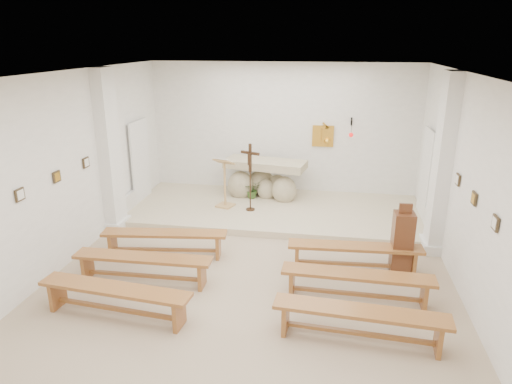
% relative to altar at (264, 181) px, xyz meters
% --- Properties ---
extents(ground, '(7.00, 10.00, 0.00)m').
position_rel_altar_xyz_m(ground, '(0.38, -4.29, -0.56)').
color(ground, tan).
rests_on(ground, ground).
extents(wall_left, '(0.02, 10.00, 3.50)m').
position_rel_altar_xyz_m(wall_left, '(-3.11, -4.29, 1.19)').
color(wall_left, white).
rests_on(wall_left, ground).
extents(wall_right, '(0.02, 10.00, 3.50)m').
position_rel_altar_xyz_m(wall_right, '(3.87, -4.29, 1.19)').
color(wall_right, white).
rests_on(wall_right, ground).
extents(wall_back, '(7.00, 0.02, 3.50)m').
position_rel_altar_xyz_m(wall_back, '(0.38, 0.70, 1.19)').
color(wall_back, white).
rests_on(wall_back, ground).
extents(ceiling, '(7.00, 10.00, 0.02)m').
position_rel_altar_xyz_m(ceiling, '(0.38, -4.29, 2.93)').
color(ceiling, silver).
rests_on(ceiling, wall_back).
extents(sanctuary_platform, '(6.98, 3.00, 0.15)m').
position_rel_altar_xyz_m(sanctuary_platform, '(0.38, -0.79, -0.48)').
color(sanctuary_platform, '#BFB093').
rests_on(sanctuary_platform, ground).
extents(pilaster_left, '(0.26, 0.55, 3.50)m').
position_rel_altar_xyz_m(pilaster_left, '(-2.99, -2.29, 1.19)').
color(pilaster_left, white).
rests_on(pilaster_left, ground).
extents(pilaster_right, '(0.26, 0.55, 3.50)m').
position_rel_altar_xyz_m(pilaster_right, '(3.75, -2.29, 1.19)').
color(pilaster_right, white).
rests_on(pilaster_right, ground).
extents(gold_wall_relief, '(0.55, 0.04, 0.55)m').
position_rel_altar_xyz_m(gold_wall_relief, '(1.43, 0.67, 1.09)').
color(gold_wall_relief, gold).
rests_on(gold_wall_relief, wall_back).
extents(sanctuary_lamp, '(0.11, 0.36, 0.44)m').
position_rel_altar_xyz_m(sanctuary_lamp, '(2.13, 0.42, 1.25)').
color(sanctuary_lamp, black).
rests_on(sanctuary_lamp, wall_back).
extents(station_frame_left_front, '(0.03, 0.20, 0.20)m').
position_rel_altar_xyz_m(station_frame_left_front, '(-3.09, -5.09, 1.16)').
color(station_frame_left_front, '#382A18').
rests_on(station_frame_left_front, wall_left).
extents(station_frame_left_mid, '(0.03, 0.20, 0.20)m').
position_rel_altar_xyz_m(station_frame_left_mid, '(-3.09, -4.09, 1.16)').
color(station_frame_left_mid, '#382A18').
rests_on(station_frame_left_mid, wall_left).
extents(station_frame_left_rear, '(0.03, 0.20, 0.20)m').
position_rel_altar_xyz_m(station_frame_left_rear, '(-3.09, -3.09, 1.16)').
color(station_frame_left_rear, '#382A18').
rests_on(station_frame_left_rear, wall_left).
extents(station_frame_right_front, '(0.03, 0.20, 0.20)m').
position_rel_altar_xyz_m(station_frame_right_front, '(3.85, -5.09, 1.16)').
color(station_frame_right_front, '#382A18').
rests_on(station_frame_right_front, wall_right).
extents(station_frame_right_mid, '(0.03, 0.20, 0.20)m').
position_rel_altar_xyz_m(station_frame_right_mid, '(3.85, -4.09, 1.16)').
color(station_frame_right_mid, '#382A18').
rests_on(station_frame_right_mid, wall_right).
extents(station_frame_right_rear, '(0.03, 0.20, 0.20)m').
position_rel_altar_xyz_m(station_frame_right_rear, '(3.85, -3.09, 1.16)').
color(station_frame_right_rear, '#382A18').
rests_on(station_frame_right_rear, wall_right).
extents(radiator_left, '(0.10, 0.85, 0.52)m').
position_rel_altar_xyz_m(radiator_left, '(-3.05, -1.59, -0.29)').
color(radiator_left, silver).
rests_on(radiator_left, ground).
extents(radiator_right, '(0.10, 0.85, 0.52)m').
position_rel_altar_xyz_m(radiator_right, '(3.81, -1.59, -0.29)').
color(radiator_right, silver).
rests_on(radiator_right, ground).
extents(altar, '(2.15, 1.13, 1.06)m').
position_rel_altar_xyz_m(altar, '(0.00, 0.00, 0.00)').
color(altar, '#BFB592').
rests_on(altar, sanctuary_platform).
extents(lectern, '(0.53, 0.48, 1.25)m').
position_rel_altar_xyz_m(lectern, '(-0.82, -0.93, 0.21)').
color(lectern, tan).
rests_on(lectern, sanctuary_platform).
extents(crucifix_stand, '(0.47, 0.22, 1.61)m').
position_rel_altar_xyz_m(crucifix_stand, '(-0.17, -1.06, 0.53)').
color(crucifix_stand, '#311E0F').
rests_on(crucifix_stand, sanctuary_platform).
extents(potted_plant, '(0.52, 0.49, 0.46)m').
position_rel_altar_xyz_m(potted_plant, '(-0.27, -0.18, -0.18)').
color(potted_plant, '#335522').
rests_on(potted_plant, sanctuary_platform).
extents(donation_pedestal, '(0.36, 0.36, 1.31)m').
position_rel_altar_xyz_m(donation_pedestal, '(3.00, -3.34, 0.02)').
color(donation_pedestal, '#552D18').
rests_on(donation_pedestal, ground).
extents(bench_left_front, '(2.43, 0.68, 0.51)m').
position_rel_altar_xyz_m(bench_left_front, '(-1.42, -3.45, -0.18)').
color(bench_left_front, brown).
rests_on(bench_left_front, ground).
extents(bench_right_front, '(2.42, 0.51, 0.51)m').
position_rel_altar_xyz_m(bench_right_front, '(2.18, -3.45, -0.18)').
color(bench_right_front, brown).
rests_on(bench_right_front, ground).
extents(bench_left_second, '(2.41, 0.43, 0.51)m').
position_rel_altar_xyz_m(bench_left_second, '(-1.42, -4.50, -0.18)').
color(bench_left_second, brown).
rests_on(bench_left_second, ground).
extents(bench_right_second, '(2.41, 0.44, 0.51)m').
position_rel_altar_xyz_m(bench_right_second, '(2.18, -4.50, -0.18)').
color(bench_right_second, brown).
rests_on(bench_right_second, ground).
extents(bench_left_third, '(2.43, 0.62, 0.51)m').
position_rel_altar_xyz_m(bench_left_third, '(-1.42, -5.54, -0.18)').
color(bench_left_third, brown).
rests_on(bench_left_third, ground).
extents(bench_right_third, '(2.42, 0.54, 0.51)m').
position_rel_altar_xyz_m(bench_right_third, '(2.18, -5.54, -0.18)').
color(bench_right_third, brown).
rests_on(bench_right_third, ground).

